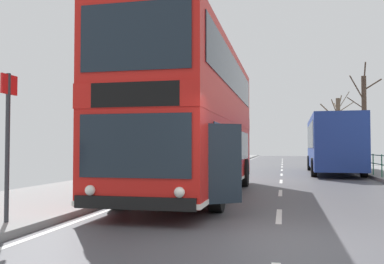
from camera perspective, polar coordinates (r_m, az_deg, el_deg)
ground at (r=7.00m, az=5.31°, el=-13.97°), size 15.80×140.00×0.20m
double_decker_bus_main at (r=13.12m, az=0.34°, el=1.73°), size 3.21×10.84×4.50m
background_bus_far_lane at (r=25.78m, az=18.34°, el=-1.43°), size 2.84×10.29×3.19m
pedestrian_railing_far_kerb at (r=21.02m, az=24.12°, el=-3.69°), size 0.05×33.65×1.03m
bus_stop_sign_near at (r=8.36m, az=-23.49°, el=0.22°), size 0.08×0.44×2.68m
bare_tree_far_00 at (r=35.74m, az=22.12°, el=1.82°), size 2.48×2.25×7.87m
bare_tree_far_01 at (r=44.08m, az=19.02°, el=0.61°), size 3.31×2.26×6.86m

